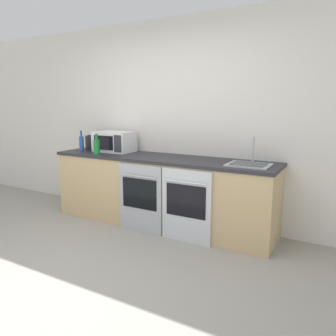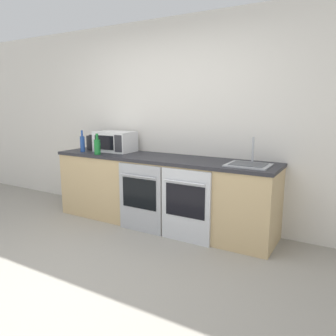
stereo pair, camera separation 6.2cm
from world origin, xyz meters
name	(u,v)px [view 2 (the right image)]	position (x,y,z in m)	size (l,w,h in m)	color
ground_plane	(65,280)	(0.00, 0.00, 0.00)	(16.00, 16.00, 0.00)	gray
wall_back	(174,122)	(0.00, 1.95, 1.30)	(10.00, 0.06, 2.60)	silver
counter_back	(160,191)	(0.00, 1.61, 0.44)	(2.92, 0.66, 0.89)	tan
oven_left	(140,198)	(-0.08, 1.27, 0.42)	(0.60, 0.06, 0.83)	#A8AAAF
oven_right	(185,206)	(0.53, 1.27, 0.42)	(0.60, 0.06, 0.83)	silver
microwave	(115,142)	(-0.78, 1.69, 1.02)	(0.53, 0.35, 0.28)	silver
bottle_blue	(82,143)	(-1.15, 1.44, 1.00)	(0.06, 0.06, 0.29)	#234793
bottle_green	(97,146)	(-0.81, 1.36, 0.99)	(0.08, 0.08, 0.27)	#19722D
kettle	(92,143)	(-1.19, 1.66, 0.99)	(0.16, 0.16, 0.21)	#232326
sink	(249,164)	(1.13, 1.56, 0.90)	(0.45, 0.37, 0.29)	#A8AAAF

